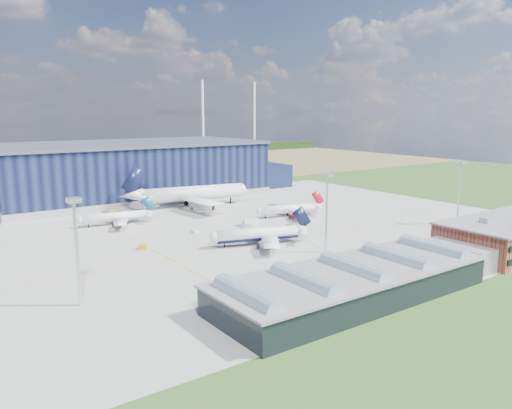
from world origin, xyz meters
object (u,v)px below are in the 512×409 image
Objects in this scene: hangar at (135,172)px; airliner_red at (288,205)px; light_mast_west at (76,234)px; gse_tug_a at (274,287)px; light_mast_center at (327,200)px; gse_van_c at (470,226)px; ops_building at (510,235)px; airliner_navy at (257,228)px; car_b at (272,247)px; gse_cart_b at (135,220)px; car_a at (363,268)px; gse_cart_a at (195,231)px; gse_tug_c at (113,211)px; airliner_widebody at (192,186)px; gse_van_a at (251,222)px; gse_tug_b at (143,247)px; light_mast_east at (460,182)px; airliner_regional at (114,212)px.

hangar is 4.88× the size of airliner_red.
gse_tug_a is at bearing -22.40° from light_mast_west.
gse_van_c is (60.84, -7.69, -14.11)m from light_mast_center.
ops_building reaches higher than airliner_navy.
light_mast_center is 7.23× the size of car_b.
gse_cart_b is at bearing 60.74° from gse_tug_a.
gse_cart_b is at bearing 24.99° from car_a.
car_a is (15.60, -60.92, 0.05)m from gse_cart_a.
gse_cart_a is at bearing 17.06° from airliner_red.
gse_tug_a is (-19.72, -34.00, -4.70)m from airliner_navy.
light_mast_west is at bearing -96.90° from gse_tug_c.
gse_tug_c is at bearing -58.47° from airliner_navy.
airliner_widebody is 74.91m from car_b.
gse_van_a is at bearing 87.07° from light_mast_center.
gse_cart_b is (-31.46, -13.37, -8.48)m from airliner_widebody.
gse_van_a reaches higher than car_b.
gse_cart_a is 0.72× the size of car_a.
hangar is 3.15× the size of ops_building.
gse_cart_a is 62.88m from car_a.
gse_tug_b is at bearing -110.94° from hangar.
light_mast_center is 1.00× the size of light_mast_east.
airliner_widebody is at bearing 5.81° from car_a.
airliner_navy is 58.21m from airliner_regional.
airliner_widebody is at bearing 52.79° from gse_van_c.
airliner_regional is 5.27× the size of gse_van_a.
airliner_widebody is at bearing 59.50° from gse_cart_a.
airliner_regional is at bearing 66.27° from gse_tug_a.
airliner_widebody is 34.37m from gse_tug_c.
light_mast_west is 4.19× the size of gse_van_a.
gse_van_c is (58.73, -48.74, 0.13)m from gse_van_a.
airliner_navy is 43.32m from airliner_red.
airliner_navy is 39.59m from gse_tug_a.
airliner_red is 8.85× the size of gse_tug_c.
airliner_widebody is at bearing 88.51° from light_mast_center.
gse_tug_a reaches higher than gse_tug_b.
light_mast_west is at bearing 180.00° from light_mast_center.
airliner_red is at bearing -81.55° from gse_cart_b.
airliner_widebody is 10.21× the size of gse_van_a.
gse_tug_a is at bearing 115.64° from gse_van_c.
gse_tug_b is 24.17m from gse_cart_a.
airliner_navy reaches higher than airliner_regional.
light_mast_center is at bearing -55.32° from gse_tug_c.
gse_tug_b is 1.15× the size of gse_cart_a.
airliner_widebody is 15.36× the size of car_a.
gse_cart_b reaches higher than car_a.
hangar is 6.30× the size of light_mast_east.
light_mast_west is 7.23× the size of car_b.
gse_tug_a is 27.29m from car_a.
hangar is at bearing 113.53° from airliner_widebody.
hangar is 84.91m from gse_van_a.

